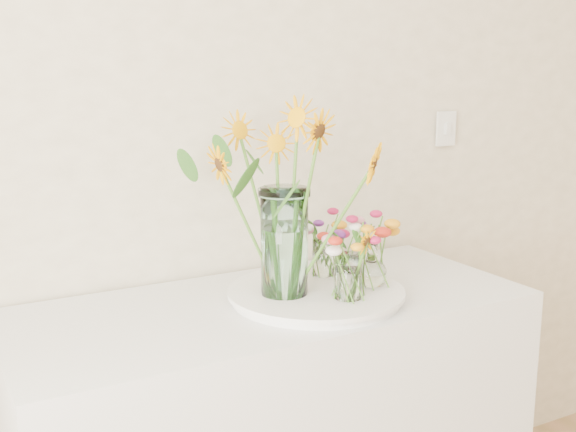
% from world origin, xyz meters
% --- Properties ---
extents(tray, '(0.45, 0.45, 0.02)m').
position_xyz_m(tray, '(-0.16, 1.88, 0.91)').
color(tray, white).
rests_on(tray, counter).
extents(mason_jar, '(0.13, 0.13, 0.29)m').
position_xyz_m(mason_jar, '(-0.25, 1.89, 1.07)').
color(mason_jar, '#C1FAED').
rests_on(mason_jar, tray).
extents(sunflower_bouquet, '(0.67, 0.67, 0.51)m').
position_xyz_m(sunflower_bouquet, '(-0.25, 1.89, 1.18)').
color(sunflower_bouquet, '#EE9F05').
rests_on(sunflower_bouquet, tray).
extents(small_vase_a, '(0.09, 0.09, 0.12)m').
position_xyz_m(small_vase_a, '(-0.12, 1.78, 0.99)').
color(small_vase_a, white).
rests_on(small_vase_a, tray).
extents(wildflower_posy_a, '(0.20, 0.20, 0.21)m').
position_xyz_m(wildflower_posy_a, '(-0.12, 1.78, 1.03)').
color(wildflower_posy_a, orange).
rests_on(wildflower_posy_a, tray).
extents(small_vase_b, '(0.09, 0.09, 0.13)m').
position_xyz_m(small_vase_b, '(-0.01, 1.84, 0.99)').
color(small_vase_b, white).
rests_on(small_vase_b, tray).
extents(wildflower_posy_b, '(0.20, 0.20, 0.22)m').
position_xyz_m(wildflower_posy_b, '(-0.01, 1.84, 1.03)').
color(wildflower_posy_b, orange).
rests_on(wildflower_posy_b, tray).
extents(small_vase_c, '(0.08, 0.08, 0.11)m').
position_xyz_m(small_vase_c, '(-0.07, 1.99, 0.98)').
color(small_vase_c, white).
rests_on(small_vase_c, tray).
extents(wildflower_posy_c, '(0.18, 0.18, 0.20)m').
position_xyz_m(wildflower_posy_c, '(-0.07, 1.99, 1.03)').
color(wildflower_posy_c, orange).
rests_on(wildflower_posy_c, tray).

